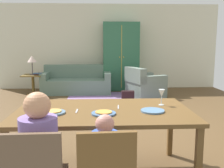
# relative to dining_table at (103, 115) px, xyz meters

# --- Properties ---
(ground_plane) EXTENTS (7.08, 6.74, 0.02)m
(ground_plane) POSITION_rel_dining_table_xyz_m (0.25, 2.30, -0.71)
(ground_plane) COLOR brown
(back_wall) EXTENTS (7.08, 0.10, 2.70)m
(back_wall) POSITION_rel_dining_table_xyz_m (0.25, 5.72, 0.65)
(back_wall) COLOR beige
(back_wall) RESTS_ON ground_plane
(dining_table) EXTENTS (1.89, 1.10, 0.76)m
(dining_table) POSITION_rel_dining_table_xyz_m (0.00, 0.00, 0.00)
(dining_table) COLOR brown
(dining_table) RESTS_ON ground_plane
(plate_near_man) EXTENTS (0.25, 0.25, 0.02)m
(plate_near_man) POSITION_rel_dining_table_xyz_m (-0.52, -0.12, 0.07)
(plate_near_man) COLOR slate
(plate_near_man) RESTS_ON dining_table
(pizza_near_man) EXTENTS (0.17, 0.17, 0.01)m
(pizza_near_man) POSITION_rel_dining_table_xyz_m (-0.52, -0.12, 0.09)
(pizza_near_man) COLOR gold
(pizza_near_man) RESTS_ON plate_near_man
(plate_near_child) EXTENTS (0.25, 0.25, 0.02)m
(plate_near_child) POSITION_rel_dining_table_xyz_m (0.00, -0.18, 0.07)
(plate_near_child) COLOR #4A6E9D
(plate_near_child) RESTS_ON dining_table
(pizza_near_child) EXTENTS (0.17, 0.17, 0.01)m
(pizza_near_child) POSITION_rel_dining_table_xyz_m (0.00, -0.18, 0.09)
(pizza_near_child) COLOR gold
(pizza_near_child) RESTS_ON plate_near_child
(plate_near_woman) EXTENTS (0.25, 0.25, 0.02)m
(plate_near_woman) POSITION_rel_dining_table_xyz_m (0.52, -0.10, 0.07)
(plate_near_woman) COLOR #567EA7
(plate_near_woman) RESTS_ON dining_table
(wine_glass) EXTENTS (0.07, 0.07, 0.19)m
(wine_glass) POSITION_rel_dining_table_xyz_m (0.68, 0.18, 0.19)
(wine_glass) COLOR silver
(wine_glass) RESTS_ON dining_table
(fork) EXTENTS (0.02, 0.15, 0.01)m
(fork) POSITION_rel_dining_table_xyz_m (-0.28, -0.05, 0.07)
(fork) COLOR silver
(fork) RESTS_ON dining_table
(knife) EXTENTS (0.03, 0.17, 0.01)m
(knife) POSITION_rel_dining_table_xyz_m (0.17, 0.10, 0.07)
(knife) COLOR silver
(knife) RESTS_ON dining_table
(person_man) EXTENTS (0.30, 0.40, 1.11)m
(person_man) POSITION_rel_dining_table_xyz_m (-0.52, -0.73, -0.18)
(person_man) COLOR #3B3C41
(person_man) RESTS_ON ground_plane
(area_rug) EXTENTS (2.60, 1.80, 0.01)m
(area_rug) POSITION_rel_dining_table_xyz_m (0.39, 4.03, -0.69)
(area_rug) COLOR #87679C
(area_rug) RESTS_ON ground_plane
(couch) EXTENTS (2.00, 0.86, 0.82)m
(couch) POSITION_rel_dining_table_xyz_m (-0.72, 4.89, -0.40)
(couch) COLOR slate
(couch) RESTS_ON ground_plane
(armchair) EXTENTS (1.12, 1.11, 0.82)m
(armchair) POSITION_rel_dining_table_xyz_m (1.18, 4.21, -0.38)
(armchair) COLOR slate
(armchair) RESTS_ON ground_plane
(armoire) EXTENTS (1.10, 0.59, 2.10)m
(armoire) POSITION_rel_dining_table_xyz_m (0.62, 5.33, 0.35)
(armoire) COLOR #2B6343
(armoire) RESTS_ON ground_plane
(side_table) EXTENTS (0.56, 0.56, 0.58)m
(side_table) POSITION_rel_dining_table_xyz_m (-1.94, 4.63, -0.32)
(side_table) COLOR brown
(side_table) RESTS_ON ground_plane
(table_lamp) EXTENTS (0.26, 0.26, 0.54)m
(table_lamp) POSITION_rel_dining_table_xyz_m (-1.94, 4.63, 0.31)
(table_lamp) COLOR #4D4143
(table_lamp) RESTS_ON side_table
(book_lower) EXTENTS (0.22, 0.16, 0.03)m
(book_lower) POSITION_rel_dining_table_xyz_m (-1.77, 4.65, -0.10)
(book_lower) COLOR maroon
(book_lower) RESTS_ON side_table
(book_upper) EXTENTS (0.22, 0.16, 0.03)m
(book_upper) POSITION_rel_dining_table_xyz_m (-1.80, 4.62, -0.08)
(book_upper) COLOR #37557A
(book_upper) RESTS_ON book_lower
(handbag) EXTENTS (0.32, 0.16, 0.26)m
(handbag) POSITION_rel_dining_table_xyz_m (0.68, 3.73, -0.57)
(handbag) COLOR black
(handbag) RESTS_ON ground_plane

